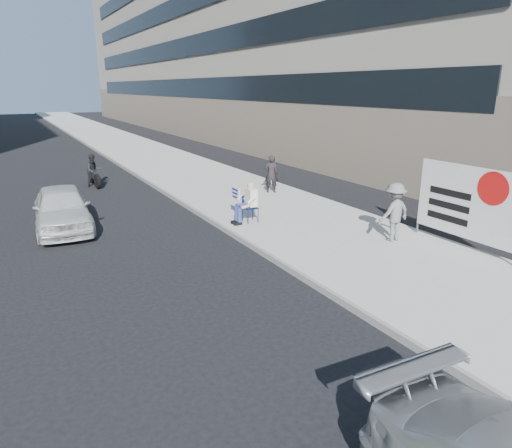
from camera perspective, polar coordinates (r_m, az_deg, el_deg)
ground at (r=9.43m, az=0.88°, el=-10.23°), size 160.00×160.00×0.00m
near_sidewalk at (r=28.79m, az=-12.24°, el=7.98°), size 5.00×120.00×0.15m
near_building at (r=45.00m, az=-0.68°, el=24.05°), size 14.00×70.00×20.00m
seated_protester at (r=14.32m, az=-1.15°, el=2.99°), size 0.83×1.12×1.31m
jogger at (r=13.15m, az=16.86°, el=1.43°), size 1.09×0.66×1.64m
pedestrian_woman at (r=18.55m, az=1.91°, el=6.28°), size 0.66×0.56×1.52m
protest_banner at (r=13.08m, az=24.80°, el=2.48°), size 0.08×3.06×2.20m
white_sedan_near at (r=15.35m, az=-23.08°, el=1.83°), size 1.86×4.08×1.36m
motorcycle at (r=21.73m, az=-19.61°, el=6.13°), size 0.74×2.05×1.42m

